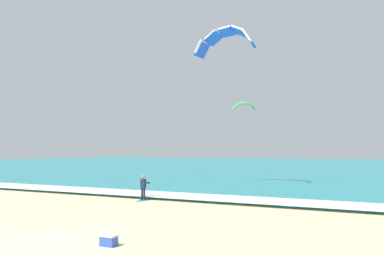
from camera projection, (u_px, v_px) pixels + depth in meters
name	position (u px, v px, depth m)	size (l,w,h in m)	color
ground_plane	(49.00, 241.00, 14.09)	(200.00, 200.00, 0.00)	beige
sea	(314.00, 166.00, 78.94)	(200.00, 120.00, 0.20)	teal
surf_foam	(195.00, 196.00, 25.76)	(200.00, 3.13, 0.04)	white
surfboard	(143.00, 200.00, 25.34)	(0.61, 1.44, 0.09)	#239EC6
kitesurfer	(143.00, 186.00, 25.40)	(0.56, 0.56, 1.69)	#191E38
kite_primary	(225.00, 38.00, 33.19)	(6.22, 10.00, 13.00)	blue
kite_distant	(244.00, 105.00, 60.25)	(3.57, 2.11, 1.40)	green
cooler_box	(109.00, 240.00, 13.34)	(0.58, 0.38, 0.40)	#2D51B2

